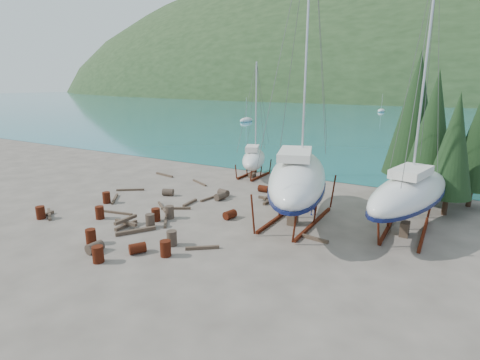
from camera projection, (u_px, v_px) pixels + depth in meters
The scene contains 52 objects.
ground at pixel (199, 223), 24.87m from camera, with size 600.00×600.00×0.00m, color #564D44.
bay_water at pixel (441, 95), 288.46m from camera, with size 700.00×700.00×0.00m, color teal.
far_hill at pixel (442, 95), 292.65m from camera, with size 800.00×360.00×110.00m, color #21361B.
far_house_left at pixel (312, 94), 212.32m from camera, with size 6.60×5.60×5.60m.
far_house_center at pixel (386, 95), 192.86m from camera, with size 6.60×5.60×5.60m.
cypress_near_right at pixel (433, 128), 27.37m from camera, with size 3.60×3.60×10.00m.
cypress_mid_right at pixel (454, 146), 25.19m from camera, with size 3.06×3.06×8.50m.
cypress_back_left at pixel (415, 114), 29.56m from camera, with size 4.14×4.14×11.50m.
cypress_far_right at pixel (479, 138), 26.90m from camera, with size 3.24×3.24×9.00m.
moored_boat_left at pixel (246, 120), 89.57m from camera, with size 2.00×5.00×6.05m.
moored_boat_mid at pixel (438, 121), 86.85m from camera, with size 2.00×5.00×6.05m.
moored_boat_far at pixel (381, 111), 120.71m from camera, with size 2.00×5.00×6.05m.
large_sailboat_near at pixel (298, 177), 24.38m from camera, with size 7.10×12.61×19.08m.
large_sailboat_far at pixel (410, 193), 22.53m from camera, with size 5.08×10.46×15.92m.
small_sailboat_shore at pixel (254, 159), 36.73m from camera, with size 4.61×7.15×10.96m.
worker at pixel (314, 202), 26.22m from camera, with size 0.66×0.43×1.80m, color navy.
drum_0 at pixel (41, 213), 25.53m from camera, with size 0.58×0.58×0.88m, color #602010.
drum_1 at pixel (95, 247), 20.48m from camera, with size 0.58×0.58×0.88m, color #2D2823.
drum_3 at pixel (98, 254), 19.31m from camera, with size 0.58×0.58×0.88m, color #602010.
drum_4 at pixel (264, 189), 31.86m from camera, with size 0.58×0.58×0.88m, color #602010.
drum_5 at pixel (170, 212), 25.62m from camera, with size 0.58×0.58×0.88m, color #2D2823.
drum_6 at pixel (230, 215), 25.59m from camera, with size 0.58×0.58×0.88m, color #602010.
drum_7 at pixel (165, 248), 19.99m from camera, with size 0.58×0.58×0.88m, color #602010.
drum_8 at pixel (106, 198), 28.88m from camera, with size 0.58×0.58×0.88m, color #602010.
drum_9 at pixel (223, 193), 30.69m from camera, with size 0.58×0.58×0.88m, color #2D2823.
drum_10 at pixel (91, 236), 21.56m from camera, with size 0.58×0.58×0.88m, color #602010.
drum_11 at pixel (220, 196), 29.68m from camera, with size 0.58×0.58×0.88m, color #2D2823.
drum_12 at pixel (138, 248), 20.38m from camera, with size 0.58×0.58×0.88m, color #602010.
drum_13 at pixel (100, 213), 25.54m from camera, with size 0.58×0.58×0.88m, color #602010.
drum_14 at pixel (156, 215), 25.11m from camera, with size 0.58×0.58×0.88m, color #602010.
drum_15 at pixel (168, 192), 30.83m from camera, with size 0.58×0.58×0.88m, color #2D2823.
drum_16 at pixel (150, 221), 24.03m from camera, with size 0.58×0.58×0.88m, color #2D2823.
drum_17 at pixel (172, 238), 21.32m from camera, with size 0.58×0.58×0.88m, color #2D2823.
timber_1 at pixel (314, 238), 22.14m from camera, with size 0.19×1.88×0.19m, color brown.
timber_2 at pixel (164, 175), 37.51m from camera, with size 0.19×2.50×0.19m, color brown.
timber_3 at pixel (117, 213), 26.62m from camera, with size 0.15×2.51×0.15m, color brown.
timber_4 at pixel (176, 208), 27.49m from camera, with size 0.17×2.15×0.17m, color brown.
timber_5 at pixel (166, 220), 25.10m from camera, with size 0.16×2.60×0.16m, color brown.
timber_6 at pixel (294, 188), 32.81m from camera, with size 0.19×2.04×0.19m, color brown.
timber_7 at pixel (202, 248), 20.91m from camera, with size 0.17×1.90×0.17m, color brown.
timber_8 at pixel (190, 203), 28.74m from camera, with size 0.19×1.78×0.19m, color brown.
timber_9 at pixel (253, 173), 38.23m from camera, with size 0.15×2.53×0.15m, color brown.
timber_10 at pixel (214, 197), 30.35m from camera, with size 0.16×3.11×0.16m, color brown.
timber_11 at pixel (162, 207), 27.84m from camera, with size 0.15×2.43×0.15m, color brown.
timber_12 at pixel (115, 199), 29.77m from camera, with size 0.17×2.53×0.17m, color brown.
timber_13 at pixel (48, 214), 26.26m from camera, with size 0.22×0.90×0.22m, color brown.
timber_14 at pixel (49, 214), 26.23m from camera, with size 0.18×2.44×0.18m, color brown.
timber_15 at pixel (199, 183), 34.62m from camera, with size 0.15×2.46×0.15m, color brown.
timber_16 at pixel (136, 231), 23.20m from camera, with size 0.23×2.46×0.23m, color brown.
timber_17 at pixel (130, 190), 32.29m from camera, with size 0.16×2.34×0.16m, color brown.
timber_pile_fore at pixel (126, 223), 24.09m from camera, with size 1.80×1.80×0.60m.
timber_pile_aft at pixel (269, 199), 29.10m from camera, with size 1.80×1.80×0.60m.
Camera 1 is at (14.08, -18.82, 9.01)m, focal length 28.00 mm.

